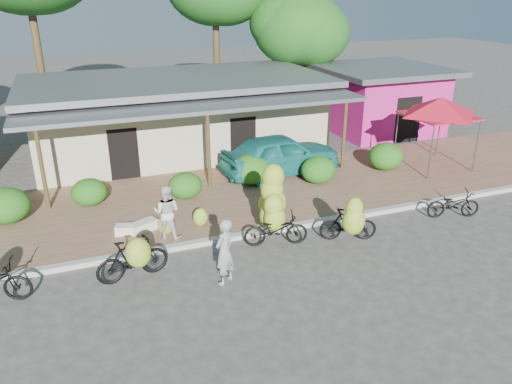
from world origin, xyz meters
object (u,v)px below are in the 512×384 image
(teal_van, at_px, (281,154))
(sack_near, at_px, (144,226))
(bike_far_right, at_px, (453,204))
(sack_far, at_px, (128,229))
(bike_center, at_px, (274,212))
(vendor, at_px, (225,252))
(tree_near_right, at_px, (295,27))
(bystander, at_px, (167,212))
(red_canopy, at_px, (440,107))
(bike_right, at_px, (350,222))
(bike_left, at_px, (133,258))

(teal_van, bearing_deg, sack_near, 112.02)
(bike_far_right, relative_size, sack_far, 2.44)
(bike_center, height_order, vendor, bike_center)
(tree_near_right, distance_m, sack_near, 15.96)
(tree_near_right, relative_size, sack_near, 8.06)
(vendor, xyz_separation_m, teal_van, (4.37, 6.52, 0.04))
(sack_far, xyz_separation_m, bystander, (1.07, -0.66, 0.68))
(vendor, bearing_deg, sack_near, -103.66)
(red_canopy, relative_size, teal_van, 0.74)
(vendor, bearing_deg, bystander, -109.23)
(red_canopy, bearing_deg, bike_right, -146.13)
(bystander, xyz_separation_m, teal_van, (5.26, 3.79, -0.01))
(tree_near_right, bearing_deg, bike_left, -128.06)
(bike_left, bearing_deg, bike_right, -100.61)
(tree_near_right, relative_size, red_canopy, 1.96)
(vendor, height_order, bystander, vendor)
(red_canopy, bearing_deg, vendor, -154.31)
(sack_near, height_order, bystander, bystander)
(sack_near, bearing_deg, bike_center, -26.61)
(bike_right, bearing_deg, bystander, 87.20)
(sack_near, height_order, teal_van, teal_van)
(bike_far_right, height_order, teal_van, teal_van)
(teal_van, bearing_deg, vendor, 140.39)
(bystander, bearing_deg, sack_far, -2.68)
(bike_center, distance_m, bystander, 3.12)
(bike_left, relative_size, teal_van, 0.41)
(teal_van, bearing_deg, sack_far, 110.52)
(sack_far, height_order, teal_van, teal_van)
(bike_right, relative_size, vendor, 0.98)
(bike_center, distance_m, sack_near, 4.01)
(bike_left, relative_size, sack_far, 2.58)
(red_canopy, distance_m, teal_van, 6.57)
(sack_far, relative_size, vendor, 0.42)
(bike_center, bearing_deg, bike_right, -102.72)
(bike_center, xyz_separation_m, sack_far, (-4.00, 1.74, -0.66))
(bike_center, distance_m, teal_van, 5.40)
(sack_near, bearing_deg, tree_near_right, 47.98)
(tree_near_right, bearing_deg, teal_van, -117.77)
(red_canopy, xyz_separation_m, sack_near, (-12.05, -1.65, -2.34))
(vendor, bearing_deg, bike_center, -178.19)
(red_canopy, height_order, bystander, red_canopy)
(bystander, bearing_deg, bike_center, -171.39)
(bike_left, relative_size, bike_right, 1.11)
(sack_near, bearing_deg, sack_far, -175.68)
(sack_far, bearing_deg, tree_near_right, 46.80)
(tree_near_right, distance_m, bystander, 15.90)
(tree_near_right, relative_size, bike_center, 2.96)
(bike_left, relative_size, bike_center, 0.84)
(tree_near_right, distance_m, vendor, 17.61)
(bike_left, bearing_deg, sack_far, -12.61)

